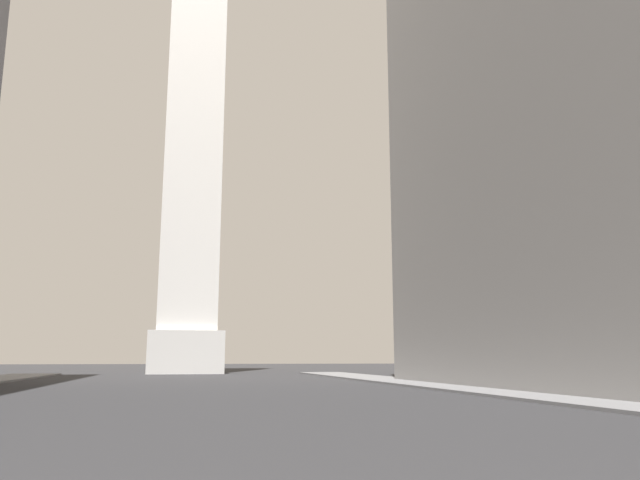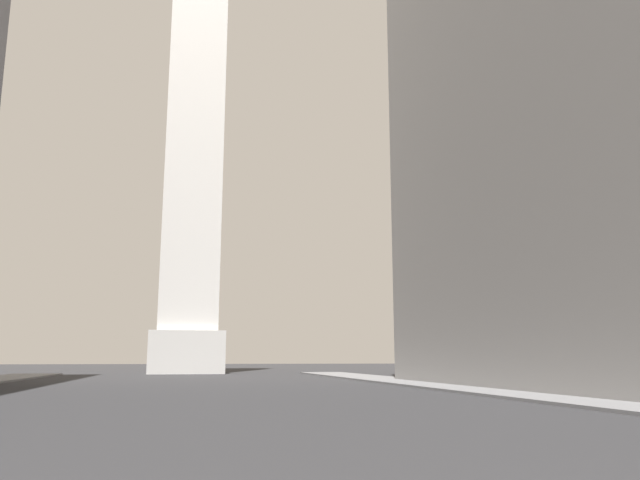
% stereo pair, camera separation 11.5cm
% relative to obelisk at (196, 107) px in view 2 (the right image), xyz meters
% --- Properties ---
extents(sidewalk_right, '(5.00, 92.67, 0.15)m').
position_rel_obelisk_xyz_m(sidewalk_right, '(16.04, -49.43, -34.28)').
color(sidewalk_right, slate).
rests_on(sidewalk_right, ground_plane).
extents(obelisk, '(8.86, 8.86, 71.24)m').
position_rel_obelisk_xyz_m(obelisk, '(0.00, 0.00, 0.00)').
color(obelisk, silver).
rests_on(obelisk, ground_plane).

